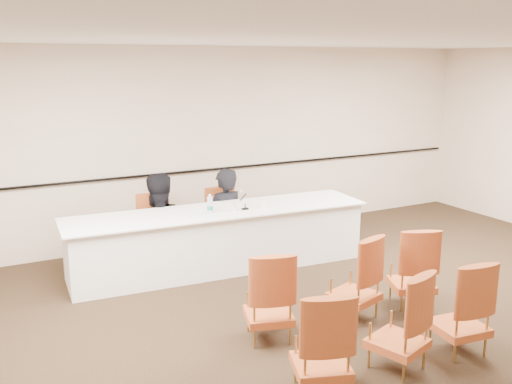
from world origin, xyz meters
The scene contains 20 objects.
floor centered at (0.00, 0.00, 0.00)m, with size 10.00×10.00×0.00m, color black.
ceiling centered at (0.00, 0.00, 3.00)m, with size 10.00×10.00×0.00m, color white.
wall_back centered at (0.00, 4.00, 1.50)m, with size 10.00×0.04×3.00m, color beige.
wall_rail centered at (0.00, 3.96, 1.10)m, with size 9.80×0.04×0.03m, color black.
panel_table centered at (-0.46, 2.56, 0.41)m, with size 4.10×0.94×0.82m, color white, non-canonical shape.
panelist_main centered at (-0.11, 3.13, 0.39)m, with size 0.63×0.42×1.74m, color black.
panelist_main_chair centered at (-0.11, 3.13, 0.47)m, with size 0.50×0.50×0.95m, color #A9421E, non-canonical shape.
panelist_second centered at (-1.12, 3.20, 0.35)m, with size 0.90×0.70×1.85m, color black.
panelist_second_chair centered at (-1.12, 3.20, 0.47)m, with size 0.50×0.50×0.95m, color #A9421E, non-canonical shape.
papers centered at (0.07, 2.47, 0.82)m, with size 0.30×0.22×0.00m, color white.
microphone centered at (-0.13, 2.43, 0.95)m, with size 0.09×0.18×0.26m, color black, non-canonical shape.
water_bottle centered at (-0.62, 2.47, 0.95)m, with size 0.08×0.08×0.25m, color #178077, non-canonical shape.
drinking_glass centered at (-0.30, 2.41, 0.87)m, with size 0.06×0.06×0.10m, color silver.
coffee_cup centered at (0.13, 2.38, 0.89)m, with size 0.08×0.08×0.13m, color white.
aud_chair_front_left centered at (-0.85, 0.47, 0.47)m, with size 0.50×0.50×0.95m, color #A9421E, non-canonical shape.
aud_chair_front_mid centered at (0.22, 0.47, 0.47)m, with size 0.50×0.50×0.95m, color #A9421E, non-canonical shape.
aud_chair_front_right centered at (1.01, 0.42, 0.47)m, with size 0.50×0.50×0.95m, color #A9421E, non-canonical shape.
aud_chair_back_left centered at (-0.93, -0.59, 0.47)m, with size 0.50×0.50×0.95m, color #A9421E, non-canonical shape.
aud_chair_back_mid centered at (-0.09, -0.58, 0.47)m, with size 0.50×0.50×0.95m, color #A9421E, non-canonical shape.
aud_chair_back_right centered at (0.65, -0.62, 0.47)m, with size 0.50×0.50×0.95m, color #A9421E, non-canonical shape.
Camera 1 is at (-3.46, -4.21, 2.77)m, focal length 40.00 mm.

